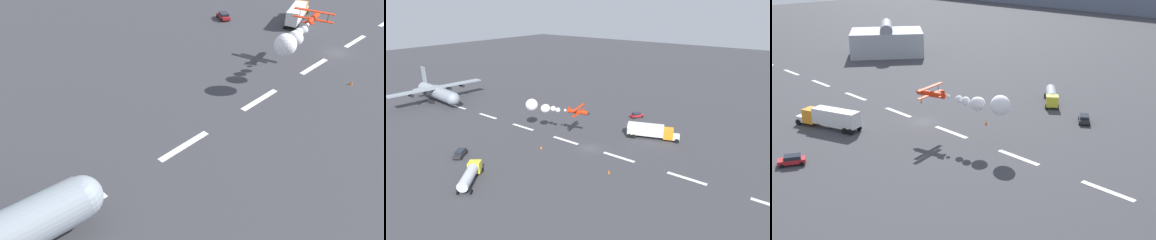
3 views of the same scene
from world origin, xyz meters
TOP-DOWN VIEW (x-y plane):
  - ground_plane at (0.00, 0.00)m, footprint 440.00×440.00m
  - runway_stripe_4 at (-7.81, 0.00)m, footprint 8.00×0.90m
  - runway_stripe_5 at (7.81, 0.00)m, footprint 8.00×0.90m
  - runway_stripe_6 at (23.42, 0.00)m, footprint 8.00×0.90m
  - runway_stripe_7 at (39.03, 0.00)m, footprint 8.00×0.90m
  - runway_stripe_8 at (54.65, 0.00)m, footprint 8.00×0.90m
  - stunt_biplane_red at (15.87, -0.40)m, footprint 18.14×8.29m
  - semi_truck_orange at (-9.03, -14.36)m, footprint 13.23×7.17m
  - followme_car_yellow at (1.27, -26.72)m, footprint 3.44×4.43m
  - traffic_cone_far at (9.41, 7.43)m, footprint 0.44×0.44m

SIDE VIEW (x-z plane):
  - ground_plane at x=0.00m, z-range 0.00..0.00m
  - runway_stripe_4 at x=-7.81m, z-range 0.00..0.01m
  - runway_stripe_5 at x=7.81m, z-range 0.00..0.01m
  - runway_stripe_6 at x=23.42m, z-range 0.00..0.01m
  - runway_stripe_7 at x=39.03m, z-range 0.00..0.01m
  - runway_stripe_8 at x=54.65m, z-range 0.00..0.01m
  - traffic_cone_far at x=9.41m, z-range 0.00..0.75m
  - followme_car_yellow at x=1.27m, z-range 0.05..1.57m
  - semi_truck_orange at x=-9.03m, z-range 0.26..3.96m
  - stunt_biplane_red at x=15.87m, z-range 5.70..8.97m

